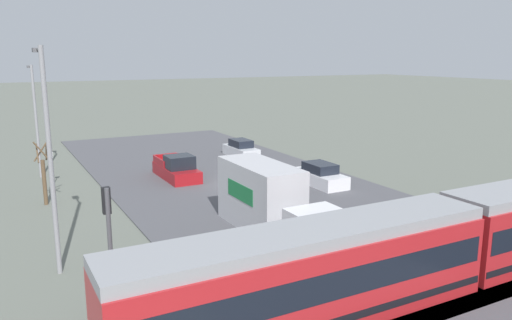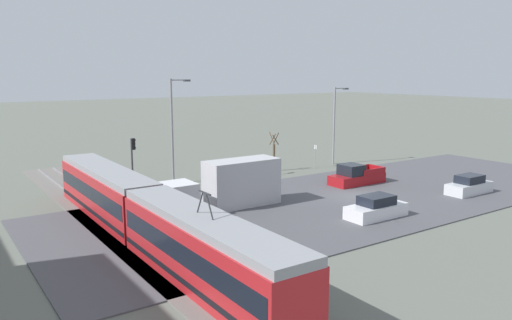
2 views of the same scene
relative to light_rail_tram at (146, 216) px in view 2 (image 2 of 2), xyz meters
name	(u,v)px [view 2 (image 2 of 2)]	position (x,y,z in m)	size (l,w,h in m)	color
ground_plane	(356,197)	(1.06, -18.16, -1.70)	(320.00, 320.00, 0.00)	#60665B
road_surface	(356,197)	(1.06, -18.16, -1.66)	(17.38, 49.24, 0.08)	#4C4C51
rail_bed	(141,238)	(1.06, 0.00, -1.65)	(53.07, 4.40, 0.22)	slate
light_rail_tram	(146,216)	(0.00, 0.00, 0.00)	(28.24, 2.63, 4.47)	#B21E23
box_truck	(227,186)	(4.02, -7.84, -0.03)	(2.36, 9.59, 3.45)	silver
pickup_truck	(356,176)	(4.30, -21.49, -0.93)	(2.08, 5.28, 1.82)	maroon
sedan_car_0	(376,208)	(-3.96, -15.01, -0.98)	(1.87, 4.50, 1.54)	silver
sedan_car_1	(469,186)	(-3.51, -26.57, -0.98)	(1.71, 4.31, 1.54)	silver
traffic_light_pole	(133,157)	(12.82, -4.06, 1.28)	(0.28, 0.47, 4.54)	#47474C
street_tree	(274,153)	(13.56, -19.18, 0.12)	(0.96, 0.80, 4.00)	brown
street_lamp_near_crossing	(174,124)	(14.12, -8.45, 3.63)	(0.36, 1.95, 9.38)	gray
street_lamp_mid_block	(336,120)	(13.14, -27.15, 3.11)	(0.36, 1.95, 8.35)	gray
no_parking_sign	(315,154)	(12.65, -23.91, -0.24)	(0.32, 0.08, 2.40)	gray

